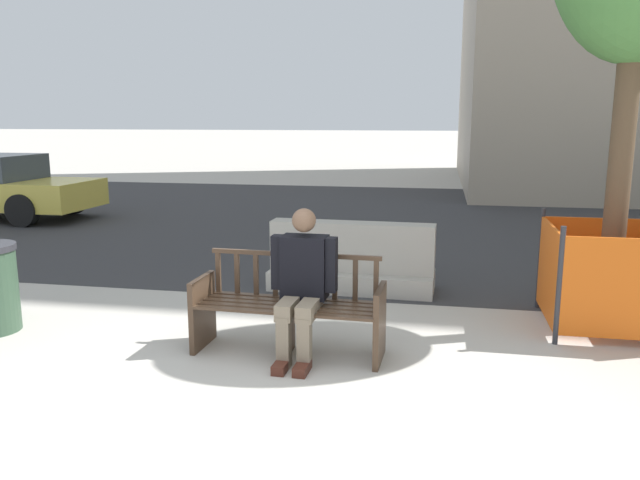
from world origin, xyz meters
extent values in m
plane|color=#B7B2A8|center=(0.00, 0.00, 0.00)|extent=(200.00, 200.00, 0.00)
cube|color=#333335|center=(0.00, 8.70, 0.00)|extent=(120.00, 12.00, 0.01)
cube|color=#473323|center=(-0.96, 1.01, 0.33)|extent=(0.07, 0.51, 0.66)
cube|color=#473323|center=(0.68, 0.95, 0.33)|extent=(0.07, 0.51, 0.66)
cube|color=#473323|center=(-0.14, 0.98, 0.22)|extent=(0.05, 0.33, 0.45)
cube|color=#473323|center=(-0.15, 0.75, 0.45)|extent=(1.60, 0.12, 0.02)
cube|color=#473323|center=(-0.14, 0.86, 0.45)|extent=(1.60, 0.12, 0.02)
cube|color=#473323|center=(-0.14, 0.98, 0.45)|extent=(1.60, 0.12, 0.02)
cube|color=#473323|center=(-0.13, 1.09, 0.45)|extent=(1.60, 0.12, 0.02)
cube|color=#473323|center=(-0.13, 1.21, 0.45)|extent=(1.60, 0.12, 0.02)
cube|color=#473323|center=(-0.13, 1.22, 0.86)|extent=(1.60, 0.09, 0.04)
cube|color=#473323|center=(-0.88, 1.24, 0.65)|extent=(0.05, 0.03, 0.38)
cube|color=#473323|center=(-0.69, 1.24, 0.65)|extent=(0.05, 0.03, 0.38)
cube|color=#473323|center=(-0.51, 1.23, 0.65)|extent=(0.05, 0.03, 0.38)
cube|color=#473323|center=(-0.32, 1.22, 0.65)|extent=(0.05, 0.03, 0.38)
cube|color=#473323|center=(-0.13, 1.22, 0.65)|extent=(0.05, 0.03, 0.38)
cube|color=#473323|center=(0.06, 1.21, 0.65)|extent=(0.05, 0.03, 0.38)
cube|color=#473323|center=(0.24, 1.21, 0.65)|extent=(0.05, 0.03, 0.38)
cube|color=#473323|center=(0.43, 1.20, 0.65)|extent=(0.05, 0.03, 0.38)
cube|color=#473323|center=(0.62, 1.19, 0.65)|extent=(0.05, 0.03, 0.38)
cube|color=#473323|center=(-0.96, 0.99, 0.65)|extent=(0.07, 0.46, 0.03)
cube|color=#473323|center=(0.68, 0.93, 0.65)|extent=(0.07, 0.46, 0.03)
cube|color=black|center=(0.00, 1.04, 0.79)|extent=(0.41, 0.25, 0.56)
sphere|color=brown|center=(0.00, 1.02, 1.21)|extent=(0.21, 0.21, 0.21)
cube|color=#7F705B|center=(-0.09, 0.83, 0.48)|extent=(0.15, 0.44, 0.14)
cube|color=#7F705B|center=(0.09, 0.82, 0.48)|extent=(0.15, 0.44, 0.14)
cube|color=#7F705B|center=(-0.10, 0.66, 0.23)|extent=(0.11, 0.11, 0.45)
cube|color=#7F705B|center=(0.08, 0.65, 0.23)|extent=(0.11, 0.11, 0.45)
cube|color=#4C2319|center=(-0.10, 0.58, 0.04)|extent=(0.12, 0.26, 0.08)
cube|color=#4C2319|center=(0.08, 0.57, 0.04)|extent=(0.12, 0.26, 0.08)
cube|color=black|center=(-0.24, 1.02, 0.83)|extent=(0.09, 0.12, 0.48)
cube|color=black|center=(0.25, 1.01, 0.83)|extent=(0.09, 0.12, 0.48)
cube|color=#ADA89E|center=(0.12, 3.19, 0.12)|extent=(2.02, 0.74, 0.24)
cube|color=#ADA89E|center=(0.12, 3.19, 0.54)|extent=(2.01, 0.37, 0.60)
cylinder|color=brown|center=(2.84, 2.26, 1.55)|extent=(0.22, 0.22, 3.10)
cylinder|color=#2D2D33|center=(2.26, 1.68, 0.56)|extent=(0.05, 0.05, 1.12)
cylinder|color=#2D2D33|center=(2.26, 2.84, 0.56)|extent=(0.05, 0.05, 1.12)
cube|color=#E05B14|center=(2.84, 1.68, 0.56)|extent=(1.16, 0.03, 0.94)
cube|color=#E05B14|center=(2.84, 2.84, 0.56)|extent=(1.16, 0.03, 0.94)
cube|color=#E05B14|center=(2.26, 2.26, 0.56)|extent=(0.03, 1.16, 0.94)
cylinder|color=black|center=(-6.75, 8.05, 0.32)|extent=(0.64, 0.23, 0.64)
cylinder|color=black|center=(-6.77, 6.44, 0.32)|extent=(0.64, 0.23, 0.64)
camera|label=1|loc=(1.15, -4.19, 2.09)|focal=35.00mm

